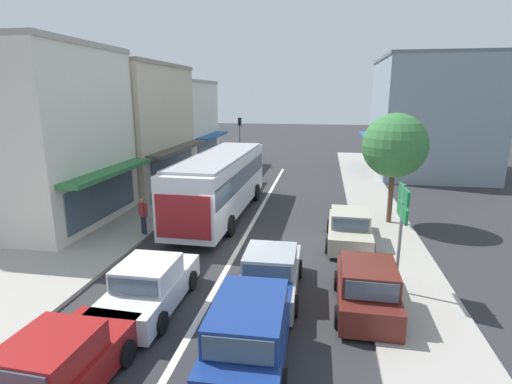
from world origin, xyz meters
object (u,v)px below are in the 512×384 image
Objects in this scene: sedan_queue_far_back at (55,371)px; pedestrian_browsing_midblock at (143,214)px; pedestrian_with_handbag_near at (154,202)px; sedan_queue_gap_filler at (150,287)px; city_bus at (220,180)px; sedan_behind_bus_near at (270,274)px; traffic_light_downstreet at (240,133)px; parked_sedan_kerb_second at (349,229)px; parked_hatchback_kerb_front at (367,288)px; street_tree_right at (395,146)px; wagon_adjacent_lane_lead at (250,328)px; directional_road_sign at (402,213)px.

pedestrian_browsing_midblock is at bearing 104.59° from sedan_queue_far_back.
sedan_queue_gap_filler is at bearing -67.48° from pedestrian_with_handbag_near.
city_bus reaches higher than sedan_behind_bus_near.
traffic_light_downstreet is at bearing 95.63° from sedan_queue_gap_filler.
parked_sedan_kerb_second is 2.60× the size of pedestrian_browsing_midblock.
parked_hatchback_kerb_front is (2.91, -0.57, 0.05)m from sedan_behind_bus_near.
street_tree_right is at bearing 55.20° from parked_sedan_kerb_second.
pedestrian_browsing_midblock is at bearing 129.86° from wagon_adjacent_lane_lead.
directional_road_sign is (3.93, 0.56, 2.04)m from sedan_behind_bus_near.
directional_road_sign is (9.76, -22.44, -0.15)m from traffic_light_downstreet.
sedan_behind_bus_near is at bearing -65.15° from city_bus.
sedan_queue_gap_filler is (0.26, -9.40, -1.22)m from city_bus.
sedan_queue_far_back is 8.17m from parked_hatchback_kerb_front.
street_tree_right is at bearing -0.51° from city_bus.
street_tree_right reaches higher than traffic_light_downstreet.
pedestrian_with_handbag_near is (-10.53, 5.64, -1.64)m from directional_road_sign.
sedan_queue_far_back is at bearing -75.41° from pedestrian_browsing_midblock.
sedan_queue_gap_filler is at bearing 152.48° from wagon_adjacent_lane_lead.
pedestrian_with_handbag_near and pedestrian_browsing_midblock have the same top height.
street_tree_right is at bearing 18.42° from pedestrian_browsing_midblock.
parked_hatchback_kerb_front is (2.97, 2.64, -0.04)m from wagon_adjacent_lane_lead.
parked_sedan_kerb_second is at bearing 71.08° from wagon_adjacent_lane_lead.
sedan_queue_gap_filler is 0.98× the size of sedan_queue_far_back.
sedan_queue_gap_filler is at bearing 84.69° from sedan_queue_far_back.
directional_road_sign is at bearing 15.41° from sedan_queue_gap_filler.
wagon_adjacent_lane_lead reaches higher than sedan_behind_bus_near.
sedan_queue_far_back is at bearing -142.83° from directional_road_sign.
sedan_behind_bus_near is 23.83m from traffic_light_downstreet.
city_bus is 2.60× the size of traffic_light_downstreet.
sedan_behind_bus_near is 4.47m from directional_road_sign.
sedan_queue_gap_filler is 0.78× the size of street_tree_right.
pedestrian_browsing_midblock is at bearing -175.54° from parked_sedan_kerb_second.
city_bus is 4.61m from pedestrian_browsing_midblock.
city_bus reaches higher than sedan_queue_far_back.
city_bus is 7.19m from parked_sedan_kerb_second.
parked_hatchback_kerb_front is at bearing -132.05° from directional_road_sign.
pedestrian_with_handbag_near is (-11.38, -1.66, -2.79)m from street_tree_right.
wagon_adjacent_lane_lead is (3.62, -11.15, -1.14)m from city_bus.
parked_sedan_kerb_second is 20.15m from traffic_light_downstreet.
traffic_light_downstreet reaches higher than sedan_behind_bus_near.
sedan_queue_gap_filler is 2.58× the size of pedestrian_with_handbag_near.
traffic_light_downstreet is at bearing 102.41° from wagon_adjacent_lane_lead.
pedestrian_with_handbag_near is (-6.60, 6.20, 0.40)m from sedan_behind_bus_near.
parked_hatchback_kerb_front is at bearing 35.16° from sedan_queue_far_back.
city_bus is 8.69m from street_tree_right.
traffic_light_downstreet is at bearing 125.02° from street_tree_right.
wagon_adjacent_lane_lead is 12.48m from street_tree_right.
sedan_queue_far_back is at bearing -90.43° from city_bus.
parked_sedan_kerb_second is 9.42m from pedestrian_with_handbag_near.
directional_road_sign is 2.21× the size of pedestrian_with_handbag_near.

